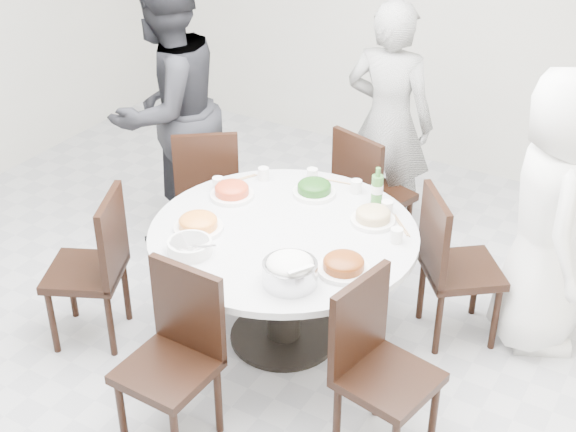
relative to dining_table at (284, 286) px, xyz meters
The scene contains 21 objects.
floor 0.50m from the dining_table, 109.27° to the right, with size 6.00×6.00×0.01m, color #BCBDC1.
dining_table is the anchor object (origin of this frame).
chair_ne 1.04m from the dining_table, 33.24° to the left, with size 0.42×0.42×0.95m, color black.
chair_n 1.12m from the dining_table, 87.32° to the left, with size 0.42×0.42×0.95m, color black.
chair_nw 1.16m from the dining_table, 147.50° to the left, with size 0.42×0.42×0.95m, color black.
chair_sw 1.15m from the dining_table, 151.25° to the right, with size 0.42×0.42×0.95m, color black.
chair_s 0.99m from the dining_table, 94.44° to the right, with size 0.42×0.42×0.95m, color black.
chair_se 1.02m from the dining_table, 29.63° to the right, with size 0.42×0.42×0.95m, color black.
diner_right 1.56m from the dining_table, 31.85° to the left, with size 0.82×0.53×1.68m, color white.
diner_middle 1.51m from the dining_table, 90.58° to the left, with size 0.62×0.41×1.70m, color black.
diner_left 1.56m from the dining_table, 153.14° to the left, with size 0.93×0.72×1.91m, color black.
dish_greens 0.61m from the dining_table, 96.69° to the left, with size 0.26×0.26×0.07m, color white.
dish_pale 0.65m from the dining_table, 40.45° to the left, with size 0.25×0.25×0.07m, color white.
dish_orange 0.64m from the dining_table, 159.05° to the left, with size 0.26×0.26×0.07m, color white.
dish_redbrown 0.65m from the dining_table, 22.01° to the right, with size 0.27×0.27×0.07m, color white.
dish_tofu 0.62m from the dining_table, 150.56° to the right, with size 0.28×0.28×0.07m, color white.
rice_bowl 0.66m from the dining_table, 55.66° to the right, with size 0.28×0.28×0.12m, color silver.
soup_bowl 0.68m from the dining_table, 125.54° to the right, with size 0.24×0.24×0.07m, color white.
beverage_bottle 0.79m from the dining_table, 59.39° to the left, with size 0.07×0.07×0.24m, color #38722D.
tea_cups 0.76m from the dining_table, 92.40° to the left, with size 0.07×0.07×0.08m, color white.
chopsticks 0.74m from the dining_table, 89.64° to the left, with size 0.24×0.04×0.01m, color tan, non-canonical shape.
Camera 1 is at (2.04, -2.93, 3.07)m, focal length 50.00 mm.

